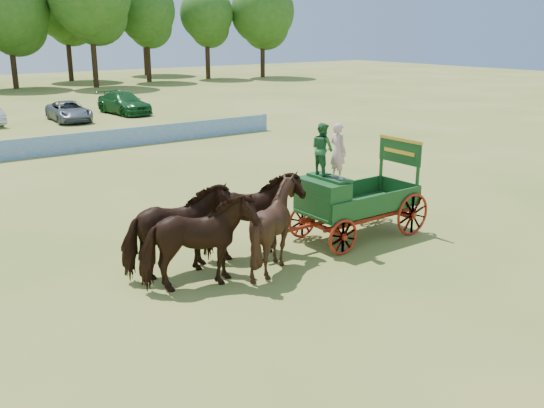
# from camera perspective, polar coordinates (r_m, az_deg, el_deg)

# --- Properties ---
(ground) EXTENTS (160.00, 160.00, 0.00)m
(ground) POSITION_cam_1_polar(r_m,az_deg,el_deg) (18.94, 1.72, -3.64)
(ground) COLOR #A19148
(ground) RESTS_ON ground
(horse_lead_left) EXTENTS (3.15, 1.97, 2.47)m
(horse_lead_left) POSITION_cam_1_polar(r_m,az_deg,el_deg) (15.37, -7.00, -3.67)
(horse_lead_left) COLOR black
(horse_lead_left) RESTS_ON ground
(horse_lead_right) EXTENTS (2.99, 1.49, 2.47)m
(horse_lead_right) POSITION_cam_1_polar(r_m,az_deg,el_deg) (16.29, -8.91, -2.59)
(horse_lead_right) COLOR black
(horse_lead_right) RESTS_ON ground
(horse_wheel_left) EXTENTS (2.54, 2.34, 2.47)m
(horse_wheel_left) POSITION_cam_1_polar(r_m,az_deg,el_deg) (16.60, 0.23, -2.02)
(horse_wheel_left) COLOR black
(horse_wheel_left) RESTS_ON ground
(horse_wheel_right) EXTENTS (3.05, 1.65, 2.47)m
(horse_wheel_right) POSITION_cam_1_polar(r_m,az_deg,el_deg) (17.45, -1.91, -1.11)
(horse_wheel_right) COLOR black
(horse_wheel_right) RESTS_ON ground
(farm_dray) EXTENTS (6.00, 2.00, 3.80)m
(farm_dray) POSITION_cam_1_polar(r_m,az_deg,el_deg) (18.71, 6.48, 1.36)
(farm_dray) COLOR #A72A10
(farm_dray) RESTS_ON ground
(sponsor_banner) EXTENTS (26.00, 0.08, 1.05)m
(sponsor_banner) POSITION_cam_1_polar(r_m,az_deg,el_deg) (34.07, -18.68, 5.39)
(sponsor_banner) COLOR #1C4B98
(sponsor_banner) RESTS_ON ground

